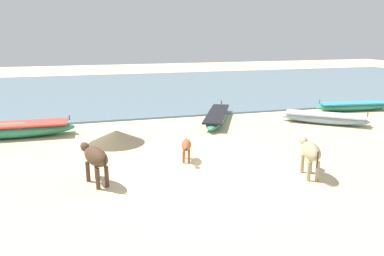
{
  "coord_description": "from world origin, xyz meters",
  "views": [
    {
      "loc": [
        -3.16,
        -9.77,
        3.99
      ],
      "look_at": [
        0.52,
        3.02,
        0.6
      ],
      "focal_mm": 35.09,
      "sensor_mm": 36.0,
      "label": 1
    }
  ],
  "objects_px": {
    "fishing_boat_5": "(13,130)",
    "cow_second_adult_dark": "(95,157)",
    "cow_adult_dun": "(310,152)",
    "calf_far_rust": "(186,146)",
    "fishing_boat_0": "(324,118)",
    "fishing_boat_3": "(217,117)",
    "fishing_boat_2": "(353,106)"
  },
  "relations": [
    {
      "from": "fishing_boat_5",
      "to": "cow_second_adult_dark",
      "type": "bearing_deg",
      "value": -61.23
    },
    {
      "from": "cow_adult_dun",
      "to": "calf_far_rust",
      "type": "height_order",
      "value": "cow_adult_dun"
    },
    {
      "from": "fishing_boat_0",
      "to": "cow_second_adult_dark",
      "type": "distance_m",
      "value": 11.05
    },
    {
      "from": "fishing_boat_0",
      "to": "cow_adult_dun",
      "type": "xyz_separation_m",
      "value": [
        -4.28,
        -5.43,
        0.47
      ]
    },
    {
      "from": "fishing_boat_0",
      "to": "fishing_boat_5",
      "type": "relative_size",
      "value": 0.77
    },
    {
      "from": "fishing_boat_0",
      "to": "fishing_boat_3",
      "type": "bearing_deg",
      "value": -162.79
    },
    {
      "from": "fishing_boat_2",
      "to": "fishing_boat_3",
      "type": "distance_m",
      "value": 7.76
    },
    {
      "from": "fishing_boat_3",
      "to": "fishing_boat_5",
      "type": "distance_m",
      "value": 8.62
    },
    {
      "from": "fishing_boat_2",
      "to": "cow_adult_dun",
      "type": "bearing_deg",
      "value": 51.51
    },
    {
      "from": "fishing_boat_0",
      "to": "fishing_boat_5",
      "type": "xyz_separation_m",
      "value": [
        -13.11,
        1.35,
        0.06
      ]
    },
    {
      "from": "fishing_boat_0",
      "to": "calf_far_rust",
      "type": "height_order",
      "value": "calf_far_rust"
    },
    {
      "from": "cow_adult_dun",
      "to": "fishing_boat_2",
      "type": "bearing_deg",
      "value": -28.78
    },
    {
      "from": "fishing_boat_3",
      "to": "cow_second_adult_dark",
      "type": "distance_m",
      "value": 8.32
    },
    {
      "from": "fishing_boat_0",
      "to": "fishing_boat_2",
      "type": "xyz_separation_m",
      "value": [
        3.26,
        2.1,
        -0.01
      ]
    },
    {
      "from": "fishing_boat_0",
      "to": "fishing_boat_3",
      "type": "height_order",
      "value": "fishing_boat_0"
    },
    {
      "from": "calf_far_rust",
      "to": "cow_adult_dun",
      "type": "bearing_deg",
      "value": 70.31
    },
    {
      "from": "fishing_boat_3",
      "to": "calf_far_rust",
      "type": "distance_m",
      "value": 5.74
    },
    {
      "from": "fishing_boat_0",
      "to": "fishing_boat_3",
      "type": "relative_size",
      "value": 0.77
    },
    {
      "from": "fishing_boat_5",
      "to": "calf_far_rust",
      "type": "distance_m",
      "value": 7.39
    },
    {
      "from": "calf_far_rust",
      "to": "cow_second_adult_dark",
      "type": "xyz_separation_m",
      "value": [
        -2.83,
        -1.1,
        0.24
      ]
    },
    {
      "from": "fishing_boat_0",
      "to": "cow_second_adult_dark",
      "type": "relative_size",
      "value": 2.32
    },
    {
      "from": "fishing_boat_5",
      "to": "cow_adult_dun",
      "type": "xyz_separation_m",
      "value": [
        8.83,
        -6.78,
        0.41
      ]
    },
    {
      "from": "fishing_boat_5",
      "to": "calf_far_rust",
      "type": "relative_size",
      "value": 4.44
    },
    {
      "from": "cow_adult_dun",
      "to": "calf_far_rust",
      "type": "distance_m",
      "value": 3.76
    },
    {
      "from": "fishing_boat_2",
      "to": "cow_adult_dun",
      "type": "xyz_separation_m",
      "value": [
        -7.54,
        -7.53,
        0.48
      ]
    },
    {
      "from": "fishing_boat_0",
      "to": "calf_far_rust",
      "type": "bearing_deg",
      "value": -117.66
    },
    {
      "from": "fishing_boat_0",
      "to": "cow_adult_dun",
      "type": "height_order",
      "value": "cow_adult_dun"
    },
    {
      "from": "cow_adult_dun",
      "to": "cow_second_adult_dark",
      "type": "bearing_deg",
      "value": 95.61
    },
    {
      "from": "cow_second_adult_dark",
      "to": "fishing_boat_5",
      "type": "bearing_deg",
      "value": 6.45
    },
    {
      "from": "fishing_boat_5",
      "to": "calf_far_rust",
      "type": "xyz_separation_m",
      "value": [
        5.79,
        -4.58,
        0.19
      ]
    },
    {
      "from": "fishing_boat_2",
      "to": "cow_second_adult_dark",
      "type": "xyz_separation_m",
      "value": [
        -13.41,
        -6.43,
        0.5
      ]
    },
    {
      "from": "fishing_boat_2",
      "to": "calf_far_rust",
      "type": "xyz_separation_m",
      "value": [
        -10.58,
        -5.33,
        0.26
      ]
    }
  ]
}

